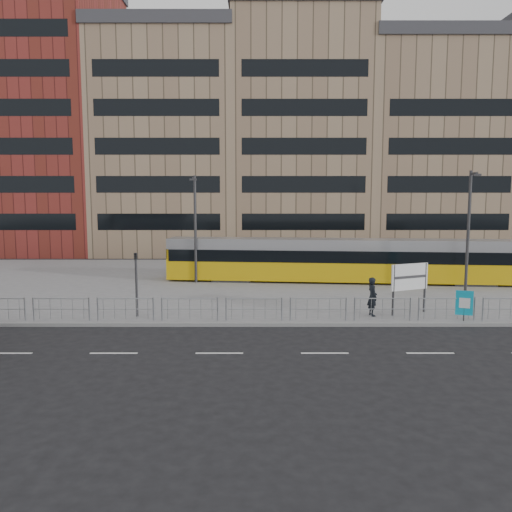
{
  "coord_description": "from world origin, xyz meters",
  "views": [
    {
      "loc": [
        -0.62,
        -22.33,
        5.82
      ],
      "look_at": [
        -0.6,
        6.0,
        2.56
      ],
      "focal_mm": 35.0,
      "sensor_mm": 36.0,
      "label": 1
    }
  ],
  "objects_px": {
    "station_sign": "(410,279)",
    "pedestrian": "(372,297)",
    "tram": "(350,261)",
    "lamp_post_east": "(469,225)",
    "ad_panel": "(464,303)",
    "traffic_light_west": "(136,276)",
    "lamp_post_west": "(195,224)"
  },
  "relations": [
    {
      "from": "tram",
      "to": "station_sign",
      "type": "height_order",
      "value": "tram"
    },
    {
      "from": "ad_panel",
      "to": "pedestrian",
      "type": "xyz_separation_m",
      "value": [
        -4.02,
        1.1,
        0.11
      ]
    },
    {
      "from": "traffic_light_west",
      "to": "lamp_post_east",
      "type": "distance_m",
      "value": 20.11
    },
    {
      "from": "tram",
      "to": "traffic_light_west",
      "type": "height_order",
      "value": "traffic_light_west"
    },
    {
      "from": "station_sign",
      "to": "lamp_post_east",
      "type": "distance_m",
      "value": 8.61
    },
    {
      "from": "pedestrian",
      "to": "traffic_light_west",
      "type": "bearing_deg",
      "value": 80.31
    },
    {
      "from": "pedestrian",
      "to": "lamp_post_east",
      "type": "relative_size",
      "value": 0.26
    },
    {
      "from": "ad_panel",
      "to": "station_sign",
      "type": "bearing_deg",
      "value": 162.92
    },
    {
      "from": "pedestrian",
      "to": "lamp_post_west",
      "type": "distance_m",
      "value": 14.08
    },
    {
      "from": "tram",
      "to": "lamp_post_east",
      "type": "xyz_separation_m",
      "value": [
        6.64,
        -3.27,
        2.58
      ]
    },
    {
      "from": "ad_panel",
      "to": "traffic_light_west",
      "type": "distance_m",
      "value": 15.52
    },
    {
      "from": "ad_panel",
      "to": "pedestrian",
      "type": "relative_size",
      "value": 0.76
    },
    {
      "from": "tram",
      "to": "station_sign",
      "type": "distance_m",
      "value": 9.58
    },
    {
      "from": "station_sign",
      "to": "pedestrian",
      "type": "distance_m",
      "value": 2.12
    },
    {
      "from": "ad_panel",
      "to": "lamp_post_east",
      "type": "bearing_deg",
      "value": 85.5
    },
    {
      "from": "lamp_post_east",
      "to": "station_sign",
      "type": "bearing_deg",
      "value": -131.23
    },
    {
      "from": "station_sign",
      "to": "lamp_post_east",
      "type": "xyz_separation_m",
      "value": [
        5.47,
        6.24,
        2.32
      ]
    },
    {
      "from": "pedestrian",
      "to": "lamp_post_west",
      "type": "xyz_separation_m",
      "value": [
        -9.75,
        9.69,
        3.03
      ]
    },
    {
      "from": "lamp_post_east",
      "to": "ad_panel",
      "type": "bearing_deg",
      "value": -113.41
    },
    {
      "from": "tram",
      "to": "lamp_post_west",
      "type": "height_order",
      "value": "lamp_post_west"
    },
    {
      "from": "station_sign",
      "to": "lamp_post_west",
      "type": "xyz_separation_m",
      "value": [
        -11.67,
        9.27,
        2.24
      ]
    },
    {
      "from": "tram",
      "to": "ad_panel",
      "type": "bearing_deg",
      "value": -67.59
    },
    {
      "from": "station_sign",
      "to": "pedestrian",
      "type": "relative_size",
      "value": 1.32
    },
    {
      "from": "traffic_light_west",
      "to": "lamp_post_west",
      "type": "distance_m",
      "value": 10.17
    },
    {
      "from": "station_sign",
      "to": "lamp_post_east",
      "type": "height_order",
      "value": "lamp_post_east"
    },
    {
      "from": "ad_panel",
      "to": "traffic_light_west",
      "type": "height_order",
      "value": "traffic_light_west"
    },
    {
      "from": "lamp_post_west",
      "to": "lamp_post_east",
      "type": "bearing_deg",
      "value": -10.02
    },
    {
      "from": "tram",
      "to": "traffic_light_west",
      "type": "bearing_deg",
      "value": -134.52
    },
    {
      "from": "station_sign",
      "to": "lamp_post_west",
      "type": "bearing_deg",
      "value": 117.92
    },
    {
      "from": "station_sign",
      "to": "traffic_light_west",
      "type": "xyz_separation_m",
      "value": [
        -13.34,
        -0.57,
        0.24
      ]
    },
    {
      "from": "ad_panel",
      "to": "lamp_post_west",
      "type": "height_order",
      "value": "lamp_post_west"
    },
    {
      "from": "pedestrian",
      "to": "traffic_light_west",
      "type": "relative_size",
      "value": 0.61
    }
  ]
}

